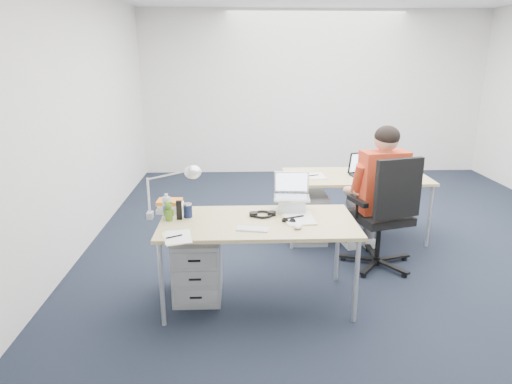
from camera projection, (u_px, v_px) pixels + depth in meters
floor at (360, 248)px, 5.02m from camera, size 7.00×7.00×0.00m
room at (371, 89)px, 4.53m from camera, size 6.02×7.02×2.80m
desk_near at (258, 226)px, 3.74m from camera, size 1.60×0.80×0.73m
desk_far at (355, 179)px, 5.17m from camera, size 1.60×0.80×0.73m
office_chair at (381, 236)px, 4.49m from camera, size 0.90×0.90×1.15m
seated_person at (375, 194)px, 4.57m from camera, size 0.49×0.81×1.40m
drawer_pedestal_near at (198, 266)px, 3.95m from camera, size 0.40×0.50×0.55m
drawer_pedestal_far at (307, 216)px, 5.19m from camera, size 0.40×0.50×0.55m
silver_laptop at (292, 193)px, 3.93m from camera, size 0.32×0.26×0.32m
wireless_keyboard at (253, 229)px, 3.54m from camera, size 0.26×0.15×0.01m
computer_mouse at (298, 226)px, 3.56m from camera, size 0.09×0.12×0.04m
headphones at (263, 214)px, 3.84m from camera, size 0.24×0.20×0.04m
can_koozie at (188, 210)px, 3.80m from camera, size 0.09×0.09×0.12m
water_bottle at (167, 206)px, 3.75m from camera, size 0.07×0.07×0.21m
bear_figurine at (169, 211)px, 3.72m from camera, size 0.10×0.08×0.16m
book_stack at (170, 206)px, 3.95m from camera, size 0.26×0.22×0.10m
cordless_phone at (179, 210)px, 3.74m from camera, size 0.04×0.03×0.16m
papers_left at (177, 238)px, 3.37m from camera, size 0.24×0.31×0.01m
papers_right at (298, 218)px, 3.77m from camera, size 0.26×0.36×0.01m
sunglasses at (289, 221)px, 3.69m from camera, size 0.13×0.09×0.03m
desk_lamp at (166, 191)px, 3.72m from camera, size 0.43×0.18×0.47m
dark_laptop at (370, 165)px, 5.07m from camera, size 0.45×0.45×0.28m
far_cup at (366, 168)px, 5.28m from camera, size 0.08×0.08×0.09m
far_papers at (315, 176)px, 5.11m from camera, size 0.22×0.29×0.01m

